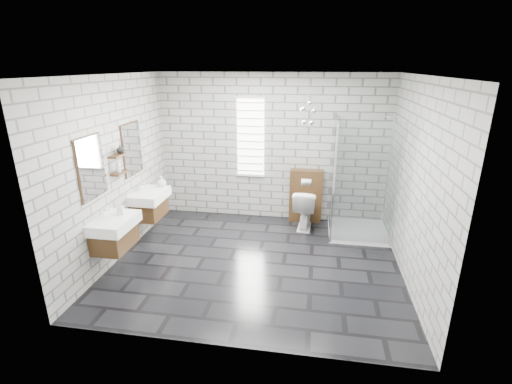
% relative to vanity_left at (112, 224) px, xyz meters
% --- Properties ---
extents(floor, '(4.20, 3.60, 0.02)m').
position_rel_vanity_left_xyz_m(floor, '(1.91, 0.62, -0.77)').
color(floor, black).
rests_on(floor, ground).
extents(ceiling, '(4.20, 3.60, 0.02)m').
position_rel_vanity_left_xyz_m(ceiling, '(1.91, 0.62, 1.95)').
color(ceiling, white).
rests_on(ceiling, wall_back).
extents(wall_back, '(4.20, 0.02, 2.70)m').
position_rel_vanity_left_xyz_m(wall_back, '(1.91, 2.43, 0.59)').
color(wall_back, '#A3A39E').
rests_on(wall_back, floor).
extents(wall_front, '(4.20, 0.02, 2.70)m').
position_rel_vanity_left_xyz_m(wall_front, '(1.91, -1.19, 0.59)').
color(wall_front, '#A3A39E').
rests_on(wall_front, floor).
extents(wall_left, '(0.02, 3.60, 2.70)m').
position_rel_vanity_left_xyz_m(wall_left, '(-0.20, 0.62, 0.59)').
color(wall_left, '#A3A39E').
rests_on(wall_left, floor).
extents(wall_right, '(0.02, 3.60, 2.70)m').
position_rel_vanity_left_xyz_m(wall_right, '(4.02, 0.62, 0.59)').
color(wall_right, '#A3A39E').
rests_on(wall_right, floor).
extents(vanity_left, '(0.47, 0.70, 1.57)m').
position_rel_vanity_left_xyz_m(vanity_left, '(0.00, 0.00, 0.00)').
color(vanity_left, '#462D15').
rests_on(vanity_left, wall_left).
extents(vanity_right, '(0.47, 0.70, 1.57)m').
position_rel_vanity_left_xyz_m(vanity_right, '(0.00, 1.13, 0.00)').
color(vanity_right, '#462D15').
rests_on(vanity_right, wall_left).
extents(shelf_lower, '(0.14, 0.30, 0.03)m').
position_rel_vanity_left_xyz_m(shelf_lower, '(-0.12, 0.57, 0.56)').
color(shelf_lower, '#462D15').
rests_on(shelf_lower, wall_left).
extents(shelf_upper, '(0.14, 0.30, 0.03)m').
position_rel_vanity_left_xyz_m(shelf_upper, '(-0.12, 0.57, 0.82)').
color(shelf_upper, '#462D15').
rests_on(shelf_upper, wall_left).
extents(window, '(0.56, 0.05, 1.48)m').
position_rel_vanity_left_xyz_m(window, '(1.51, 2.40, 0.79)').
color(window, white).
rests_on(window, wall_back).
extents(cistern_panel, '(0.60, 0.20, 1.00)m').
position_rel_vanity_left_xyz_m(cistern_panel, '(2.57, 2.32, -0.26)').
color(cistern_panel, '#462D15').
rests_on(cistern_panel, floor).
extents(flush_plate, '(0.18, 0.01, 0.12)m').
position_rel_vanity_left_xyz_m(flush_plate, '(2.57, 2.21, 0.04)').
color(flush_plate, silver).
rests_on(flush_plate, cistern_panel).
extents(shower_enclosure, '(1.00, 1.00, 2.03)m').
position_rel_vanity_left_xyz_m(shower_enclosure, '(3.41, 1.80, -0.25)').
color(shower_enclosure, white).
rests_on(shower_enclosure, floor).
extents(pendant_cluster, '(0.27, 0.27, 0.83)m').
position_rel_vanity_left_xyz_m(pendant_cluster, '(2.55, 2.00, 1.31)').
color(pendant_cluster, silver).
rests_on(pendant_cluster, ceiling).
extents(toilet, '(0.44, 0.73, 0.72)m').
position_rel_vanity_left_xyz_m(toilet, '(2.57, 2.04, -0.40)').
color(toilet, white).
rests_on(toilet, floor).
extents(soap_bottle_a, '(0.10, 0.10, 0.18)m').
position_rel_vanity_left_xyz_m(soap_bottle_a, '(0.07, 0.14, 0.18)').
color(soap_bottle_a, '#B2B2B2').
rests_on(soap_bottle_a, vanity_left).
extents(soap_bottle_b, '(0.19, 0.19, 0.18)m').
position_rel_vanity_left_xyz_m(soap_bottle_b, '(0.14, 1.41, 0.19)').
color(soap_bottle_b, '#B2B2B2').
rests_on(soap_bottle_b, vanity_right).
extents(soap_bottle_c, '(0.09, 0.09, 0.19)m').
position_rel_vanity_left_xyz_m(soap_bottle_c, '(-0.11, 0.54, 0.67)').
color(soap_bottle_c, '#B2B2B2').
rests_on(soap_bottle_c, shelf_lower).
extents(vase, '(0.15, 0.15, 0.12)m').
position_rel_vanity_left_xyz_m(vase, '(-0.11, 0.66, 0.90)').
color(vase, '#B2B2B2').
rests_on(vase, shelf_upper).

